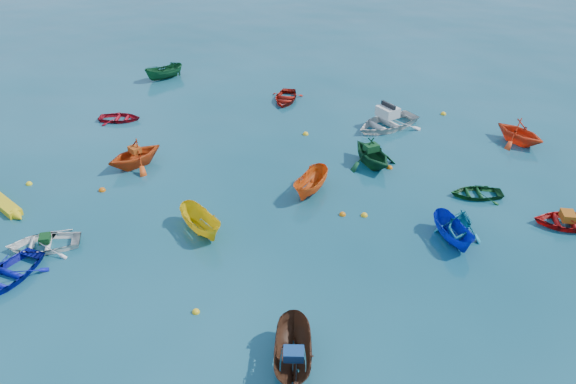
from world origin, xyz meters
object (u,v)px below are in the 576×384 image
at_px(dinghy_white_near, 45,247).
at_px(kayak_yellow, 1,204).
at_px(motorboat_white, 386,127).
at_px(dinghy_blue_sw, 7,280).

xyz_separation_m(dinghy_white_near, kayak_yellow, (-4.50, 1.81, 0.00)).
distance_m(dinghy_white_near, motorboat_white, 20.57).
xyz_separation_m(dinghy_blue_sw, dinghy_white_near, (-0.18, 2.24, 0.00)).
height_order(dinghy_blue_sw, dinghy_white_near, dinghy_blue_sw).
height_order(dinghy_white_near, kayak_yellow, dinghy_white_near).
bearing_deg(dinghy_blue_sw, motorboat_white, 62.04).
height_order(kayak_yellow, motorboat_white, motorboat_white).
relative_size(dinghy_blue_sw, motorboat_white, 0.77).
xyz_separation_m(kayak_yellow, motorboat_white, (14.98, 15.89, 0.00)).
bearing_deg(dinghy_blue_sw, dinghy_white_near, 94.06).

